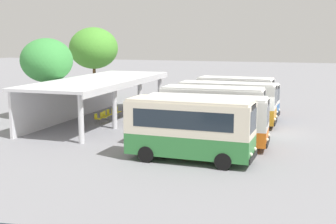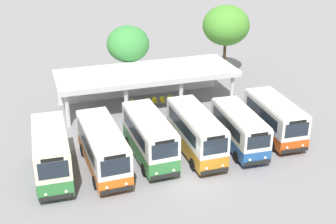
{
  "view_description": "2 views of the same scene",
  "coord_description": "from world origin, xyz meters",
  "px_view_note": "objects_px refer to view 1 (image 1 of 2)",
  "views": [
    {
      "loc": [
        -32.67,
        -3.02,
        6.8
      ],
      "look_at": [
        -0.84,
        7.43,
        1.26
      ],
      "focal_mm": 49.52,
      "sensor_mm": 36.0,
      "label": 1
    },
    {
      "loc": [
        -9.7,
        -24.5,
        16.92
      ],
      "look_at": [
        0.8,
        7.83,
        1.7
      ],
      "focal_mm": 48.53,
      "sensor_mm": 36.0,
      "label": 2
    }
  ],
  "objects_px": {
    "city_bus_fifth_blue": "(237,99)",
    "waiting_chair_fifth_seat": "(114,112)",
    "city_bus_far_end_green": "(235,93)",
    "city_bus_middle_cream": "(213,109)",
    "waiting_chair_middle_seat": "(106,115)",
    "waiting_chair_fourth_seat": "(109,113)",
    "waiting_chair_second_from_end": "(103,116)",
    "city_bus_fourth_amber": "(227,102)",
    "waiting_chair_far_end_seat": "(118,111)",
    "city_bus_nearest_orange": "(190,127)",
    "waiting_chair_end_by_column": "(97,118)",
    "city_bus_second_in_row": "(206,119)"
  },
  "relations": [
    {
      "from": "waiting_chair_second_from_end",
      "to": "waiting_chair_fifth_seat",
      "type": "relative_size",
      "value": 1.0
    },
    {
      "from": "city_bus_middle_cream",
      "to": "waiting_chair_far_end_seat",
      "type": "height_order",
      "value": "city_bus_middle_cream"
    },
    {
      "from": "city_bus_second_in_row",
      "to": "city_bus_fourth_amber",
      "type": "relative_size",
      "value": 1.05
    },
    {
      "from": "city_bus_fifth_blue",
      "to": "city_bus_far_end_green",
      "type": "relative_size",
      "value": 0.99
    },
    {
      "from": "city_bus_fourth_amber",
      "to": "waiting_chair_fourth_seat",
      "type": "relative_size",
      "value": 8.58
    },
    {
      "from": "waiting_chair_middle_seat",
      "to": "waiting_chair_far_end_seat",
      "type": "xyz_separation_m",
      "value": [
        2.19,
        -0.07,
        0.0
      ]
    },
    {
      "from": "city_bus_fifth_blue",
      "to": "waiting_chair_middle_seat",
      "type": "relative_size",
      "value": 7.95
    },
    {
      "from": "city_bus_far_end_green",
      "to": "waiting_chair_end_by_column",
      "type": "relative_size",
      "value": 8.01
    },
    {
      "from": "city_bus_fifth_blue",
      "to": "waiting_chair_fourth_seat",
      "type": "distance_m",
      "value": 10.6
    },
    {
      "from": "city_bus_middle_cream",
      "to": "waiting_chair_second_from_end",
      "type": "relative_size",
      "value": 8.29
    },
    {
      "from": "city_bus_middle_cream",
      "to": "waiting_chair_far_end_seat",
      "type": "bearing_deg",
      "value": 63.57
    },
    {
      "from": "city_bus_fifth_blue",
      "to": "waiting_chair_second_from_end",
      "type": "xyz_separation_m",
      "value": [
        -5.31,
        9.67,
        -1.14
      ]
    },
    {
      "from": "waiting_chair_end_by_column",
      "to": "waiting_chair_middle_seat",
      "type": "height_order",
      "value": "same"
    },
    {
      "from": "city_bus_second_in_row",
      "to": "waiting_chair_fourth_seat",
      "type": "bearing_deg",
      "value": 55.55
    },
    {
      "from": "city_bus_second_in_row",
      "to": "waiting_chair_end_by_column",
      "type": "height_order",
      "value": "city_bus_second_in_row"
    },
    {
      "from": "city_bus_second_in_row",
      "to": "waiting_chair_second_from_end",
      "type": "relative_size",
      "value": 8.99
    },
    {
      "from": "waiting_chair_fifth_seat",
      "to": "waiting_chair_second_from_end",
      "type": "bearing_deg",
      "value": -178.8
    },
    {
      "from": "city_bus_nearest_orange",
      "to": "waiting_chair_fourth_seat",
      "type": "distance_m",
      "value": 14.03
    },
    {
      "from": "city_bus_nearest_orange",
      "to": "city_bus_fourth_amber",
      "type": "bearing_deg",
      "value": 0.1
    },
    {
      "from": "city_bus_middle_cream",
      "to": "waiting_chair_fourth_seat",
      "type": "distance_m",
      "value": 9.91
    },
    {
      "from": "city_bus_fifth_blue",
      "to": "waiting_chair_fifth_seat",
      "type": "bearing_deg",
      "value": 107.83
    },
    {
      "from": "city_bus_nearest_orange",
      "to": "waiting_chair_fourth_seat",
      "type": "xyz_separation_m",
      "value": [
        10.12,
        9.63,
        -1.36
      ]
    },
    {
      "from": "city_bus_fourth_amber",
      "to": "waiting_chair_fifth_seat",
      "type": "height_order",
      "value": "city_bus_fourth_amber"
    },
    {
      "from": "city_bus_fifth_blue",
      "to": "waiting_chair_second_from_end",
      "type": "relative_size",
      "value": 7.95
    },
    {
      "from": "city_bus_middle_cream",
      "to": "waiting_chair_fourth_seat",
      "type": "xyz_separation_m",
      "value": [
        3.13,
        9.31,
        -1.32
      ]
    },
    {
      "from": "city_bus_second_in_row",
      "to": "city_bus_middle_cream",
      "type": "height_order",
      "value": "city_bus_middle_cream"
    },
    {
      "from": "city_bus_fourth_amber",
      "to": "waiting_chair_middle_seat",
      "type": "bearing_deg",
      "value": 96.49
    },
    {
      "from": "city_bus_second_in_row",
      "to": "waiting_chair_fourth_seat",
      "type": "relative_size",
      "value": 8.99
    },
    {
      "from": "city_bus_fourth_amber",
      "to": "waiting_chair_far_end_seat",
      "type": "relative_size",
      "value": 8.58
    },
    {
      "from": "city_bus_nearest_orange",
      "to": "city_bus_fourth_amber",
      "type": "distance_m",
      "value": 10.48
    },
    {
      "from": "city_bus_nearest_orange",
      "to": "waiting_chair_second_from_end",
      "type": "bearing_deg",
      "value": 47.64
    },
    {
      "from": "city_bus_second_in_row",
      "to": "waiting_chair_fifth_seat",
      "type": "distance_m",
      "value": 12.12
    },
    {
      "from": "waiting_chair_far_end_seat",
      "to": "city_bus_far_end_green",
      "type": "bearing_deg",
      "value": -56.66
    },
    {
      "from": "waiting_chair_fourth_seat",
      "to": "waiting_chair_fifth_seat",
      "type": "distance_m",
      "value": 0.73
    },
    {
      "from": "waiting_chair_fourth_seat",
      "to": "waiting_chair_far_end_seat",
      "type": "bearing_deg",
      "value": -3.28
    },
    {
      "from": "city_bus_nearest_orange",
      "to": "city_bus_fifth_blue",
      "type": "xyz_separation_m",
      "value": [
        13.97,
        -0.18,
        -0.22
      ]
    },
    {
      "from": "city_bus_nearest_orange",
      "to": "city_bus_fifth_blue",
      "type": "bearing_deg",
      "value": -0.73
    },
    {
      "from": "waiting_chair_far_end_seat",
      "to": "city_bus_nearest_orange",
      "type": "bearing_deg",
      "value": -140.48
    },
    {
      "from": "waiting_chair_end_by_column",
      "to": "waiting_chair_far_end_seat",
      "type": "relative_size",
      "value": 1.0
    },
    {
      "from": "waiting_chair_fourth_seat",
      "to": "city_bus_middle_cream",
      "type": "bearing_deg",
      "value": -108.58
    },
    {
      "from": "city_bus_middle_cream",
      "to": "waiting_chair_middle_seat",
      "type": "bearing_deg",
      "value": 75.52
    },
    {
      "from": "city_bus_fourth_amber",
      "to": "city_bus_fifth_blue",
      "type": "distance_m",
      "value": 3.5
    },
    {
      "from": "city_bus_middle_cream",
      "to": "city_bus_far_end_green",
      "type": "height_order",
      "value": "city_bus_middle_cream"
    },
    {
      "from": "city_bus_second_in_row",
      "to": "city_bus_fifth_blue",
      "type": "height_order",
      "value": "city_bus_second_in_row"
    },
    {
      "from": "waiting_chair_middle_seat",
      "to": "waiting_chair_far_end_seat",
      "type": "distance_m",
      "value": 2.19
    },
    {
      "from": "city_bus_nearest_orange",
      "to": "waiting_chair_far_end_seat",
      "type": "xyz_separation_m",
      "value": [
        11.57,
        9.55,
        -1.36
      ]
    },
    {
      "from": "waiting_chair_second_from_end",
      "to": "city_bus_middle_cream",
      "type": "bearing_deg",
      "value": -100.33
    },
    {
      "from": "waiting_chair_end_by_column",
      "to": "waiting_chair_fifth_seat",
      "type": "xyz_separation_m",
      "value": [
        2.92,
        -0.09,
        0.0
      ]
    },
    {
      "from": "city_bus_nearest_orange",
      "to": "city_bus_far_end_green",
      "type": "distance_m",
      "value": 17.47
    },
    {
      "from": "city_bus_fifth_blue",
      "to": "city_bus_far_end_green",
      "type": "xyz_separation_m",
      "value": [
        3.49,
        0.77,
        0.05
      ]
    }
  ]
}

